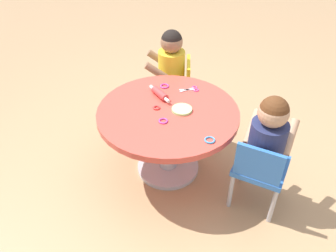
% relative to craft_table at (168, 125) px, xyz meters
% --- Properties ---
extents(ground_plane, '(10.00, 10.00, 0.00)m').
position_rel_craft_table_xyz_m(ground_plane, '(0.00, 0.00, -0.39)').
color(ground_plane, tan).
extents(craft_table, '(0.91, 0.91, 0.51)m').
position_rel_craft_table_xyz_m(craft_table, '(0.00, 0.00, 0.00)').
color(craft_table, silver).
rests_on(craft_table, ground).
extents(child_chair_left, '(0.42, 0.42, 0.54)m').
position_rel_craft_table_xyz_m(child_chair_left, '(-0.48, -0.42, -0.09)').
color(child_chair_left, '#B7B7BC').
rests_on(child_chair_left, ground).
extents(seated_child_left, '(0.43, 0.44, 0.51)m').
position_rel_craft_table_xyz_m(seated_child_left, '(-0.45, -0.45, 0.14)').
color(seated_child_left, '#3F4772').
rests_on(seated_child_left, ground).
extents(child_chair_right, '(0.39, 0.39, 0.54)m').
position_rel_craft_table_xyz_m(child_chair_right, '(0.58, -0.26, -0.09)').
color(child_chair_right, '#B7B7BC').
rests_on(child_chair_right, ground).
extents(seated_child_right, '(0.38, 0.42, 0.51)m').
position_rel_craft_table_xyz_m(seated_child_right, '(0.59, -0.23, 0.14)').
color(seated_child_right, '#3F4772').
rests_on(seated_child_right, ground).
extents(rolling_pin, '(0.23, 0.08, 0.05)m').
position_rel_craft_table_xyz_m(rolling_pin, '(0.17, 0.00, 0.14)').
color(rolling_pin, '#D83F3F').
rests_on(rolling_pin, craft_table).
extents(craft_scissors, '(0.08, 0.14, 0.01)m').
position_rel_craft_table_xyz_m(craft_scissors, '(0.18, -0.24, 0.12)').
color(craft_scissors, silver).
rests_on(craft_scissors, craft_table).
extents(playdough_blob_0, '(0.13, 0.13, 0.02)m').
position_rel_craft_table_xyz_m(playdough_blob_0, '(-0.03, -0.08, 0.13)').
color(playdough_blob_0, '#B2E58C').
rests_on(playdough_blob_0, craft_table).
extents(cookie_cutter_0, '(0.06, 0.06, 0.01)m').
position_rel_craft_table_xyz_m(cookie_cutter_0, '(0.28, -0.07, 0.12)').
color(cookie_cutter_0, '#D83FA5').
rests_on(cookie_cutter_0, craft_table).
extents(cookie_cutter_1, '(0.06, 0.06, 0.01)m').
position_rel_craft_table_xyz_m(cookie_cutter_1, '(-0.36, -0.12, 0.12)').
color(cookie_cutter_1, '#3F99D8').
rests_on(cookie_cutter_1, craft_table).
extents(cookie_cutter_2, '(0.06, 0.06, 0.01)m').
position_rel_craft_table_xyz_m(cookie_cutter_2, '(-0.11, 0.07, 0.12)').
color(cookie_cutter_2, '#D83FA5').
rests_on(cookie_cutter_2, craft_table).
extents(cookie_cutter_3, '(0.05, 0.05, 0.01)m').
position_rel_craft_table_xyz_m(cookie_cutter_3, '(0.04, 0.06, 0.12)').
color(cookie_cutter_3, red).
rests_on(cookie_cutter_3, craft_table).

